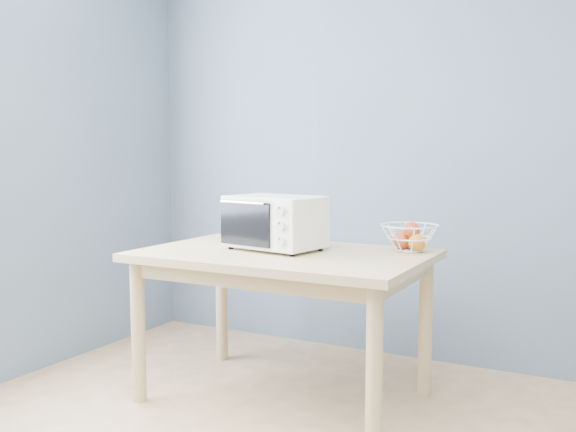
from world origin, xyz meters
The scene contains 4 objects.
room centered at (0.00, 0.00, 1.30)m, with size 4.01×4.51×2.61m.
dining_table centered at (-0.56, 1.31, 0.65)m, with size 1.40×0.90×0.75m.
toaster_oven centered at (-0.65, 1.35, 0.89)m, with size 0.51×0.39×0.27m.
fruit_basket centered at (-0.01, 1.62, 0.82)m, with size 0.37×0.37×0.15m.
Camera 1 is at (0.94, -1.46, 1.23)m, focal length 40.00 mm.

